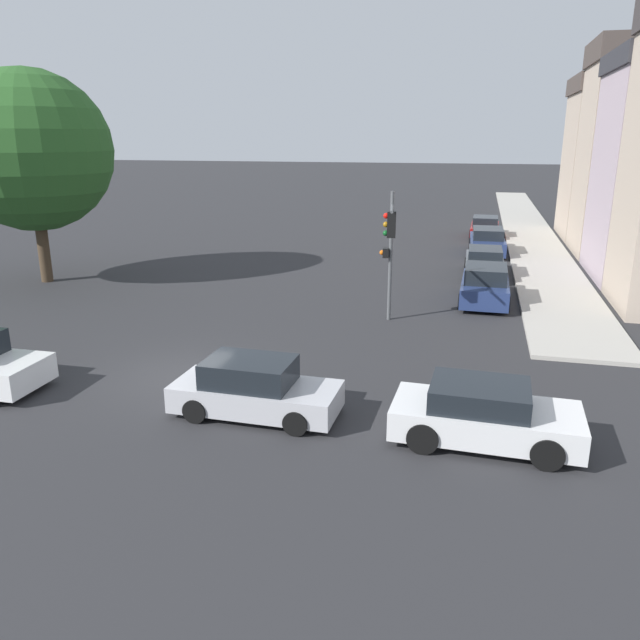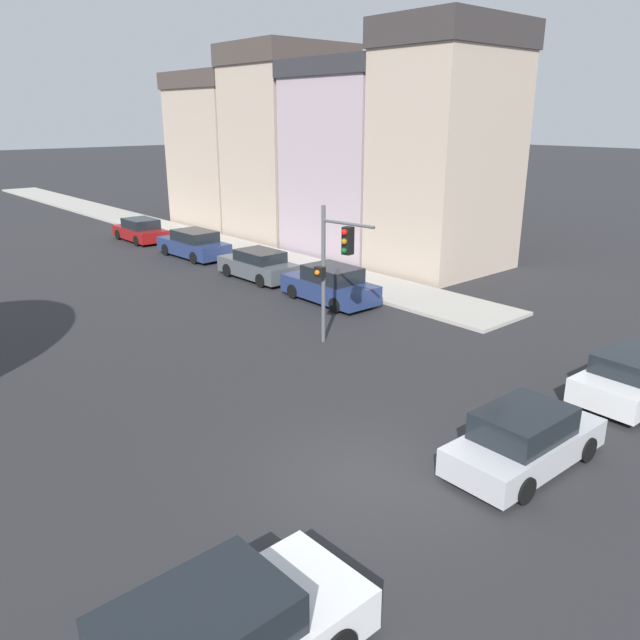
{
  "view_description": "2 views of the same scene",
  "coord_description": "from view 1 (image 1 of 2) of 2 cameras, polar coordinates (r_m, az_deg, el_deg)",
  "views": [
    {
      "loc": [
        8.07,
        -15.41,
        6.68
      ],
      "look_at": [
        3.77,
        1.63,
        1.48
      ],
      "focal_mm": 35.0,
      "sensor_mm": 36.0,
      "label": 1
    },
    {
      "loc": [
        -8.65,
        -8.31,
        7.6
      ],
      "look_at": [
        2.77,
        4.73,
        1.9
      ],
      "focal_mm": 35.0,
      "sensor_mm": 36.0,
      "label": 2
    }
  ],
  "objects": [
    {
      "name": "traffic_signal",
      "position": [
        22.54,
        6.4,
        7.31
      ],
      "size": [
        0.73,
        2.25,
        4.78
      ],
      "rotation": [
        0.0,
        0.0,
        3.27
      ],
      "color": "#515456",
      "rests_on": "ground_plane"
    },
    {
      "name": "parked_car_2",
      "position": [
        38.11,
        15.04,
        6.94
      ],
      "size": [
        2.14,
        4.84,
        1.53
      ],
      "rotation": [
        0.0,
        0.0,
        1.6
      ],
      "color": "navy",
      "rests_on": "ground_plane"
    },
    {
      "name": "crossing_car_1",
      "position": [
        15.57,
        -6.02,
        -6.33
      ],
      "size": [
        4.14,
        1.89,
        1.43
      ],
      "rotation": [
        0.0,
        0.0,
        -0.02
      ],
      "color": "#B7B7BC",
      "rests_on": "ground_plane"
    },
    {
      "name": "street_tree",
      "position": [
        31.89,
        -24.9,
        13.83
      ],
      "size": [
        7.19,
        7.19,
        9.62
      ],
      "color": "#423323",
      "rests_on": "ground_plane"
    },
    {
      "name": "ground_plane",
      "position": [
        18.64,
        -12.62,
        -4.93
      ],
      "size": [
        300.0,
        300.0,
        0.0
      ],
      "primitive_type": "plane",
      "color": "#28282B"
    },
    {
      "name": "sidewalk_strip",
      "position": [
        49.87,
        18.35,
        8.05
      ],
      "size": [
        3.37,
        60.0,
        0.14
      ],
      "color": "#ADA89E",
      "rests_on": "ground_plane"
    },
    {
      "name": "crossing_car_2",
      "position": [
        14.61,
        14.76,
        -8.37
      ],
      "size": [
        4.21,
        2.13,
        1.39
      ],
      "rotation": [
        0.0,
        0.0,
        -0.03
      ],
      "color": "silver",
      "rests_on": "ground_plane"
    },
    {
      "name": "parked_car_1",
      "position": [
        31.84,
        14.8,
        5.08
      ],
      "size": [
        1.95,
        4.43,
        1.43
      ],
      "rotation": [
        0.0,
        0.0,
        1.58
      ],
      "color": "#4C5156",
      "rests_on": "ground_plane"
    },
    {
      "name": "parked_car_0",
      "position": [
        26.76,
        14.84,
        3.09
      ],
      "size": [
        2.03,
        4.46,
        1.57
      ],
      "rotation": [
        0.0,
        0.0,
        1.56
      ],
      "color": "navy",
      "rests_on": "ground_plane"
    },
    {
      "name": "parked_car_3",
      "position": [
        44.42,
        14.84,
        8.18
      ],
      "size": [
        2.01,
        4.43,
        1.43
      ],
      "rotation": [
        0.0,
        0.0,
        1.56
      ],
      "color": "maroon",
      "rests_on": "ground_plane"
    }
  ]
}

